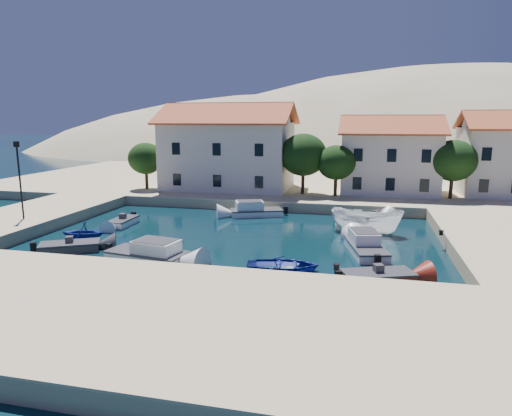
{
  "coord_description": "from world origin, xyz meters",
  "views": [
    {
      "loc": [
        9.08,
        -22.96,
        8.98
      ],
      "look_at": [
        1.05,
        11.65,
        2.0
      ],
      "focal_mm": 32.0,
      "sensor_mm": 36.0,
      "label": 1
    }
  ],
  "objects_px": {
    "lamppost": "(19,173)",
    "rowboat_south": "(283,270)",
    "cabin_cruiser_south": "(147,253)",
    "building_right": "(507,152)",
    "boat_east": "(366,233)",
    "building_mid": "(390,154)",
    "cabin_cruiser_east": "(366,247)",
    "building_left": "(229,145)"
  },
  "relations": [
    {
      "from": "lamppost",
      "to": "rowboat_south",
      "type": "relative_size",
      "value": 1.44
    },
    {
      "from": "cabin_cruiser_south",
      "to": "rowboat_south",
      "type": "xyz_separation_m",
      "value": [
        8.85,
        0.11,
        -0.48
      ]
    },
    {
      "from": "building_right",
      "to": "boat_east",
      "type": "height_order",
      "value": "building_right"
    },
    {
      "from": "building_mid",
      "to": "lamppost",
      "type": "height_order",
      "value": "building_mid"
    },
    {
      "from": "cabin_cruiser_south",
      "to": "cabin_cruiser_east",
      "type": "relative_size",
      "value": 1.04
    },
    {
      "from": "lamppost",
      "to": "boat_east",
      "type": "distance_m",
      "value": 28.08
    },
    {
      "from": "building_mid",
      "to": "rowboat_south",
      "type": "xyz_separation_m",
      "value": [
        -7.25,
        -26.03,
        -5.22
      ]
    },
    {
      "from": "building_right",
      "to": "boat_east",
      "type": "relative_size",
      "value": 1.65
    },
    {
      "from": "building_left",
      "to": "rowboat_south",
      "type": "bearing_deg",
      "value": -66.76
    },
    {
      "from": "lamppost",
      "to": "cabin_cruiser_east",
      "type": "distance_m",
      "value": 27.45
    },
    {
      "from": "building_left",
      "to": "boat_east",
      "type": "xyz_separation_m",
      "value": [
        15.63,
        -14.53,
        -5.94
      ]
    },
    {
      "from": "building_right",
      "to": "cabin_cruiser_east",
      "type": "distance_m",
      "value": 27.02
    },
    {
      "from": "lamppost",
      "to": "cabin_cruiser_south",
      "type": "height_order",
      "value": "lamppost"
    },
    {
      "from": "building_left",
      "to": "boat_east",
      "type": "relative_size",
      "value": 2.56
    },
    {
      "from": "lamppost",
      "to": "cabin_cruiser_east",
      "type": "xyz_separation_m",
      "value": [
        27.11,
        -0.32,
        -4.28
      ]
    },
    {
      "from": "rowboat_south",
      "to": "lamppost",
      "type": "bearing_deg",
      "value": 68.42
    },
    {
      "from": "building_right",
      "to": "rowboat_south",
      "type": "height_order",
      "value": "building_right"
    },
    {
      "from": "cabin_cruiser_south",
      "to": "cabin_cruiser_east",
      "type": "distance_m",
      "value": 14.54
    },
    {
      "from": "building_right",
      "to": "building_left",
      "type": "bearing_deg",
      "value": -176.19
    },
    {
      "from": "building_mid",
      "to": "rowboat_south",
      "type": "bearing_deg",
      "value": -105.56
    },
    {
      "from": "building_mid",
      "to": "cabin_cruiser_south",
      "type": "bearing_deg",
      "value": -121.64
    },
    {
      "from": "building_right",
      "to": "cabin_cruiser_south",
      "type": "relative_size",
      "value": 1.7
    },
    {
      "from": "building_right",
      "to": "rowboat_south",
      "type": "bearing_deg",
      "value": -125.46
    },
    {
      "from": "building_mid",
      "to": "boat_east",
      "type": "distance_m",
      "value": 16.56
    },
    {
      "from": "cabin_cruiser_south",
      "to": "boat_east",
      "type": "distance_m",
      "value": 17.36
    },
    {
      "from": "cabin_cruiser_south",
      "to": "cabin_cruiser_east",
      "type": "bearing_deg",
      "value": 29.47
    },
    {
      "from": "rowboat_south",
      "to": "building_mid",
      "type": "bearing_deg",
      "value": -24.41
    },
    {
      "from": "boat_east",
      "to": "building_right",
      "type": "bearing_deg",
      "value": -27.51
    },
    {
      "from": "rowboat_south",
      "to": "cabin_cruiser_east",
      "type": "xyz_separation_m",
      "value": [
        4.86,
        4.71,
        0.48
      ]
    },
    {
      "from": "building_left",
      "to": "cabin_cruiser_east",
      "type": "height_order",
      "value": "building_left"
    },
    {
      "from": "building_mid",
      "to": "cabin_cruiser_south",
      "type": "height_order",
      "value": "building_mid"
    },
    {
      "from": "rowboat_south",
      "to": "cabin_cruiser_south",
      "type": "bearing_deg",
      "value": 81.86
    },
    {
      "from": "building_right",
      "to": "lamppost",
      "type": "distance_m",
      "value": 46.98
    },
    {
      "from": "building_mid",
      "to": "cabin_cruiser_east",
      "type": "relative_size",
      "value": 1.96
    },
    {
      "from": "building_right",
      "to": "lamppost",
      "type": "relative_size",
      "value": 1.52
    },
    {
      "from": "boat_east",
      "to": "building_mid",
      "type": "bearing_deg",
      "value": 4.82
    },
    {
      "from": "boat_east",
      "to": "rowboat_south",
      "type": "bearing_deg",
      "value": 168.55
    },
    {
      "from": "rowboat_south",
      "to": "boat_east",
      "type": "bearing_deg",
      "value": -33.78
    },
    {
      "from": "rowboat_south",
      "to": "building_right",
      "type": "bearing_deg",
      "value": -44.3
    },
    {
      "from": "building_right",
      "to": "building_mid",
      "type": "bearing_deg",
      "value": -175.24
    },
    {
      "from": "cabin_cruiser_south",
      "to": "rowboat_south",
      "type": "distance_m",
      "value": 8.87
    },
    {
      "from": "building_right",
      "to": "cabin_cruiser_south",
      "type": "xyz_separation_m",
      "value": [
        -28.1,
        -27.14,
        -5.0
      ]
    }
  ]
}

